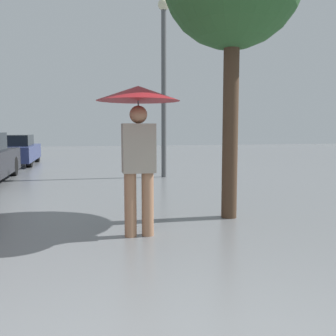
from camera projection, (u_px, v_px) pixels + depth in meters
The scene contains 3 objects.
pedestrian at pixel (138, 119), 4.85m from camera, with size 1.09×1.09×1.98m.
parked_car_farthest at pixel (11, 151), 14.80m from camera, with size 1.82×3.83×1.19m.
street_lamp at pixel (164, 72), 10.81m from camera, with size 0.34×0.34×5.11m.
Camera 1 is at (-0.40, -1.43, 1.43)m, focal length 40.00 mm.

